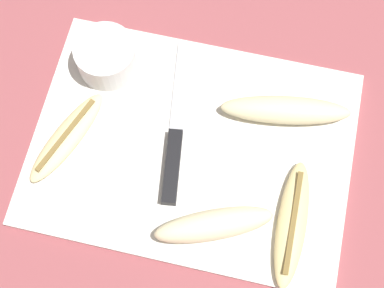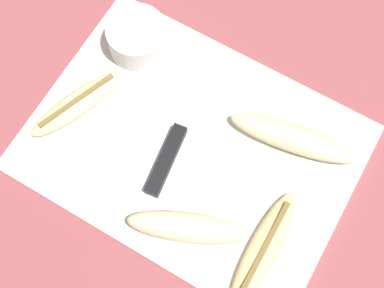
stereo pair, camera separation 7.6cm
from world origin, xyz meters
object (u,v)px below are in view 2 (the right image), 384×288
banana_pale_long (187,227)px  banana_ripe_center (78,103)px  banana_cream_curved (293,138)px  banana_spotted_left (263,250)px  prep_bowl (137,38)px  knife (174,144)px

banana_pale_long → banana_ripe_center: bearing=161.0°
banana_pale_long → banana_cream_curved: bearing=70.4°
banana_spotted_left → banana_ripe_center: same height
banana_pale_long → prep_bowl: 0.29m
banana_pale_long → prep_bowl: size_ratio=1.85×
knife → prep_bowl: size_ratio=2.89×
knife → banana_spotted_left: banana_spotted_left is taller
knife → banana_ripe_center: bearing=178.1°
knife → banana_cream_curved: bearing=24.6°
prep_bowl → banana_cream_curved: bearing=-4.4°
banana_spotted_left → banana_pale_long: size_ratio=1.08×
banana_spotted_left → banana_ripe_center: (-0.33, 0.05, -0.00)m
knife → banana_pale_long: bearing=-58.7°
banana_ripe_center → prep_bowl: prep_bowl is taller
banana_spotted_left → banana_cream_curved: size_ratio=0.92×
knife → prep_bowl: (-0.13, 0.11, 0.02)m
banana_spotted_left → banana_ripe_center: bearing=171.1°
banana_cream_curved → banana_ripe_center: 0.32m
knife → banana_cream_curved: banana_cream_curved is taller
banana_pale_long → prep_bowl: prep_bowl is taller
banana_cream_curved → prep_bowl: bearing=175.6°
banana_ripe_center → prep_bowl: size_ratio=1.83×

